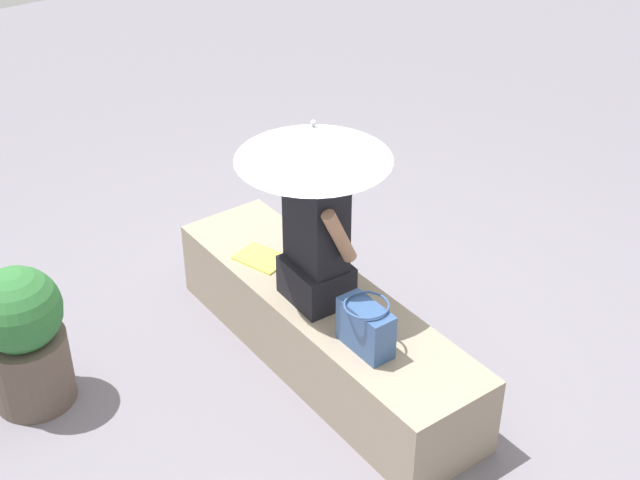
{
  "coord_description": "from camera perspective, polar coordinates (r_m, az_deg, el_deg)",
  "views": [
    {
      "loc": [
        3.06,
        -2.27,
        3.24
      ],
      "look_at": [
        -0.0,
        -0.02,
        0.8
      ],
      "focal_mm": 50.38,
      "sensor_mm": 36.0,
      "label": 1
    }
  ],
  "objects": [
    {
      "name": "handbag_black",
      "position": [
        4.31,
        2.92,
        -5.51
      ],
      "size": [
        0.3,
        0.22,
        0.26
      ],
      "color": "#335184",
      "rests_on": "stone_bench"
    },
    {
      "name": "ground_plane",
      "position": [
        5.0,
        0.22,
        -7.68
      ],
      "size": [
        14.0,
        14.0,
        0.0
      ],
      "primitive_type": "plane",
      "color": "slate"
    },
    {
      "name": "magazine",
      "position": [
        5.01,
        -3.73,
        -1.16
      ],
      "size": [
        0.33,
        0.27,
        0.01
      ],
      "primitive_type": "cube",
      "rotation": [
        0.0,
        0.0,
        0.3
      ],
      "color": "#EAE04C",
      "rests_on": "stone_bench"
    },
    {
      "name": "planter_near",
      "position": [
        4.75,
        -18.3,
        -5.85
      ],
      "size": [
        0.44,
        0.44,
        0.8
      ],
      "color": "brown",
      "rests_on": "ground"
    },
    {
      "name": "person_seated",
      "position": [
        4.49,
        -0.25,
        0.34
      ],
      "size": [
        0.48,
        0.29,
        0.9
      ],
      "color": "black",
      "rests_on": "stone_bench"
    },
    {
      "name": "stone_bench",
      "position": [
        4.86,
        0.23,
        -5.65
      ],
      "size": [
        2.1,
        0.55,
        0.45
      ],
      "primitive_type": "cube",
      "color": "gray",
      "rests_on": "ground"
    },
    {
      "name": "parasol",
      "position": [
        4.32,
        -0.41,
        6.2
      ],
      "size": [
        0.78,
        0.78,
        0.98
      ],
      "color": "#B7B7BC",
      "rests_on": "stone_bench"
    }
  ]
}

